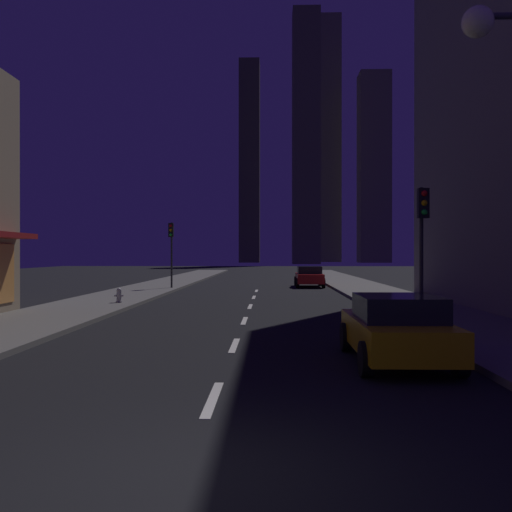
{
  "coord_description": "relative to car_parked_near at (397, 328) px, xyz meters",
  "views": [
    {
      "loc": [
        0.94,
        -5.66,
        2.33
      ],
      "look_at": [
        0.0,
        28.15,
        2.2
      ],
      "focal_mm": 39.08,
      "sensor_mm": 36.0,
      "label": 1
    }
  ],
  "objects": [
    {
      "name": "traffic_light_far_left",
      "position": [
        -9.1,
        23.66,
        2.45
      ],
      "size": [
        0.32,
        0.48,
        4.2
      ],
      "color": "#2D2D2D",
      "rests_on": "sidewalk_left"
    },
    {
      "name": "ground_plane",
      "position": [
        -3.6,
        25.77,
        -0.79
      ],
      "size": [
        78.0,
        136.0,
        0.1
      ],
      "primitive_type": "cube",
      "color": "black"
    },
    {
      "name": "car_parked_far",
      "position": [
        0.0,
        27.36,
        0.0
      ],
      "size": [
        1.98,
        4.24,
        1.45
      ],
      "color": "#B21919",
      "rests_on": "ground"
    },
    {
      "name": "sidewalk_right",
      "position": [
        3.4,
        25.77,
        -0.67
      ],
      "size": [
        4.0,
        76.0,
        0.15
      ],
      "primitive_type": "cube",
      "color": "#605E59",
      "rests_on": "ground"
    },
    {
      "name": "skyscraper_distant_short",
      "position": [
        13.26,
        150.5,
        34.83
      ],
      "size": [
        8.18,
        6.64,
        71.15
      ],
      "primitive_type": "cube",
      "color": "brown",
      "rests_on": "ground"
    },
    {
      "name": "traffic_light_near_right",
      "position": [
        1.9,
        5.02,
        2.45
      ],
      "size": [
        0.32,
        0.48,
        4.2
      ],
      "color": "#2D2D2D",
      "rests_on": "sidewalk_right"
    },
    {
      "name": "skyscraper_distant_mid",
      "position": [
        5.38,
        117.75,
        28.66
      ],
      "size": [
        6.32,
        6.41,
        58.8
      ],
      "primitive_type": "cube",
      "color": "#4F4B3B",
      "rests_on": "ground"
    },
    {
      "name": "fire_hydrant_far_left",
      "position": [
        -9.5,
        12.86,
        -0.29
      ],
      "size": [
        0.42,
        0.3,
        0.65
      ],
      "color": "#B2B2B2",
      "rests_on": "sidewalk_left"
    },
    {
      "name": "sidewalk_left",
      "position": [
        -10.6,
        25.77,
        -0.67
      ],
      "size": [
        4.0,
        76.0,
        0.15
      ],
      "primitive_type": "cube",
      "color": "#605E59",
      "rests_on": "ground"
    },
    {
      "name": "skyscraper_distant_slender",
      "position": [
        24.87,
        138.31,
        24.65
      ],
      "size": [
        8.16,
        7.22,
        50.78
      ],
      "primitive_type": "cube",
      "color": "#605B48",
      "rests_on": "ground"
    },
    {
      "name": "car_parked_near",
      "position": [
        0.0,
        0.0,
        0.0
      ],
      "size": [
        1.98,
        4.24,
        1.45
      ],
      "color": "gold",
      "rests_on": "ground"
    },
    {
      "name": "lane_marking_center",
      "position": [
        -3.6,
        7.37,
        -0.73
      ],
      "size": [
        0.16,
        33.4,
        0.01
      ],
      "color": "silver",
      "rests_on": "ground"
    },
    {
      "name": "skyscraper_distant_tall",
      "position": [
        -8.61,
        139.52,
        26.56
      ],
      "size": [
        5.53,
        6.97,
        54.61
      ],
      "primitive_type": "cube",
      "color": "#423F32",
      "rests_on": "ground"
    }
  ]
}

